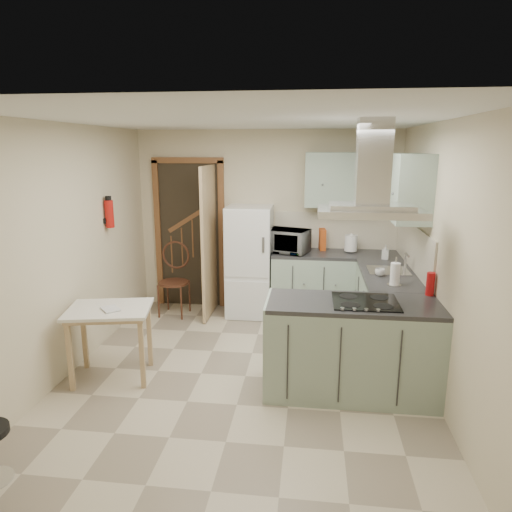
# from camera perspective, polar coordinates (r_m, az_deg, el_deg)

# --- Properties ---
(floor) EXTENTS (4.20, 4.20, 0.00)m
(floor) POSITION_cam_1_polar(r_m,az_deg,el_deg) (4.79, -1.34, -14.78)
(floor) COLOR #C3B498
(floor) RESTS_ON ground
(ceiling) EXTENTS (4.20, 4.20, 0.00)m
(ceiling) POSITION_cam_1_polar(r_m,az_deg,el_deg) (4.23, -1.53, 16.66)
(ceiling) COLOR silver
(ceiling) RESTS_ON back_wall
(back_wall) EXTENTS (3.60, 0.00, 3.60)m
(back_wall) POSITION_cam_1_polar(r_m,az_deg,el_deg) (6.38, 1.33, 4.29)
(back_wall) COLOR beige
(back_wall) RESTS_ON floor
(left_wall) EXTENTS (0.00, 4.20, 4.20)m
(left_wall) POSITION_cam_1_polar(r_m,az_deg,el_deg) (4.93, -22.61, 0.54)
(left_wall) COLOR beige
(left_wall) RESTS_ON floor
(right_wall) EXTENTS (0.00, 4.20, 4.20)m
(right_wall) POSITION_cam_1_polar(r_m,az_deg,el_deg) (4.45, 22.15, -0.71)
(right_wall) COLOR beige
(right_wall) RESTS_ON floor
(doorway) EXTENTS (1.10, 0.12, 2.10)m
(doorway) POSITION_cam_1_polar(r_m,az_deg,el_deg) (6.59, -8.28, 2.68)
(doorway) COLOR brown
(doorway) RESTS_ON floor
(fridge) EXTENTS (0.60, 0.60, 1.50)m
(fridge) POSITION_cam_1_polar(r_m,az_deg,el_deg) (6.21, -0.80, -0.66)
(fridge) COLOR white
(fridge) RESTS_ON floor
(counter_back) EXTENTS (1.08, 0.60, 0.90)m
(counter_back) POSITION_cam_1_polar(r_m,az_deg,el_deg) (6.24, 7.07, -3.56)
(counter_back) COLOR #9EB2A0
(counter_back) RESTS_ON floor
(counter_right) EXTENTS (0.60, 1.95, 0.90)m
(counter_right) POSITION_cam_1_polar(r_m,az_deg,el_deg) (5.67, 15.62, -5.74)
(counter_right) COLOR #9EB2A0
(counter_right) RESTS_ON floor
(splashback) EXTENTS (1.68, 0.02, 0.50)m
(splashback) POSITION_cam_1_polar(r_m,az_deg,el_deg) (6.37, 9.96, 3.16)
(splashback) COLOR beige
(splashback) RESTS_ON counter_back
(wall_cabinet_back) EXTENTS (0.85, 0.35, 0.70)m
(wall_cabinet_back) POSITION_cam_1_polar(r_m,az_deg,el_deg) (6.12, 10.20, 9.35)
(wall_cabinet_back) COLOR #9EB2A0
(wall_cabinet_back) RESTS_ON back_wall
(wall_cabinet_right) EXTENTS (0.35, 0.90, 0.70)m
(wall_cabinet_right) POSITION_cam_1_polar(r_m,az_deg,el_deg) (5.14, 18.44, 8.15)
(wall_cabinet_right) COLOR #9EB2A0
(wall_cabinet_right) RESTS_ON right_wall
(peninsula) EXTENTS (1.55, 0.65, 0.90)m
(peninsula) POSITION_cam_1_polar(r_m,az_deg,el_deg) (4.40, 11.86, -11.18)
(peninsula) COLOR #9EB2A0
(peninsula) RESTS_ON floor
(hob) EXTENTS (0.58, 0.50, 0.01)m
(hob) POSITION_cam_1_polar(r_m,az_deg,el_deg) (4.25, 13.50, -5.57)
(hob) COLOR black
(hob) RESTS_ON peninsula
(extractor_hood) EXTENTS (0.90, 0.55, 0.10)m
(extractor_hood) POSITION_cam_1_polar(r_m,az_deg,el_deg) (4.06, 14.13, 5.36)
(extractor_hood) COLOR silver
(extractor_hood) RESTS_ON ceiling
(sink) EXTENTS (0.45, 0.40, 0.01)m
(sink) POSITION_cam_1_polar(r_m,az_deg,el_deg) (5.37, 16.19, -1.75)
(sink) COLOR silver
(sink) RESTS_ON counter_right
(fire_extinguisher) EXTENTS (0.10, 0.10, 0.32)m
(fire_extinguisher) POSITION_cam_1_polar(r_m,az_deg,el_deg) (5.65, -17.86, 5.02)
(fire_extinguisher) COLOR #B2140F
(fire_extinguisher) RESTS_ON left_wall
(drop_leaf_table) EXTENTS (0.89, 0.73, 0.74)m
(drop_leaf_table) POSITION_cam_1_polar(r_m,az_deg,el_deg) (4.83, -17.59, -10.33)
(drop_leaf_table) COLOR tan
(drop_leaf_table) RESTS_ON floor
(bentwood_chair) EXTENTS (0.44, 0.44, 0.92)m
(bentwood_chair) POSITION_cam_1_polar(r_m,az_deg,el_deg) (6.35, -10.26, -3.31)
(bentwood_chair) COLOR #55291C
(bentwood_chair) RESTS_ON floor
(microwave) EXTENTS (0.65, 0.54, 0.31)m
(microwave) POSITION_cam_1_polar(r_m,az_deg,el_deg) (6.06, 3.87, 1.90)
(microwave) COLOR black
(microwave) RESTS_ON counter_back
(kettle) EXTENTS (0.22, 0.22, 0.25)m
(kettle) POSITION_cam_1_polar(r_m,az_deg,el_deg) (6.18, 11.78, 1.59)
(kettle) COLOR white
(kettle) RESTS_ON counter_back
(cereal_box) EXTENTS (0.10, 0.20, 0.29)m
(cereal_box) POSITION_cam_1_polar(r_m,az_deg,el_deg) (6.27, 8.30, 2.08)
(cereal_box) COLOR #C04916
(cereal_box) RESTS_ON counter_back
(soap_bottle) EXTENTS (0.10, 0.10, 0.18)m
(soap_bottle) POSITION_cam_1_polar(r_m,az_deg,el_deg) (5.91, 15.88, 0.46)
(soap_bottle) COLOR #ADAAB7
(soap_bottle) RESTS_ON counter_right
(paper_towel) EXTENTS (0.10, 0.10, 0.24)m
(paper_towel) POSITION_cam_1_polar(r_m,az_deg,el_deg) (4.81, 16.99, -2.13)
(paper_towel) COLOR white
(paper_towel) RESTS_ON counter_right
(cup) EXTENTS (0.11, 0.11, 0.08)m
(cup) POSITION_cam_1_polar(r_m,az_deg,el_deg) (5.13, 15.24, -1.99)
(cup) COLOR silver
(cup) RESTS_ON counter_right
(red_bottle) EXTENTS (0.10, 0.10, 0.22)m
(red_bottle) POSITION_cam_1_polar(r_m,az_deg,el_deg) (4.60, 20.96, -3.28)
(red_bottle) COLOR red
(red_bottle) RESTS_ON peninsula
(book) EXTENTS (0.24, 0.24, 0.09)m
(book) POSITION_cam_1_polar(r_m,az_deg,el_deg) (4.60, -18.61, -6.06)
(book) COLOR brown
(book) RESTS_ON drop_leaf_table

